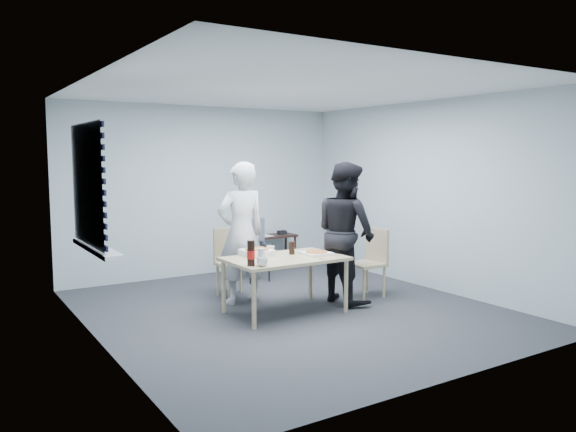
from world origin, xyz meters
TOP-DOWN VIEW (x-y plane):
  - room at (-2.20, 0.40)m, footprint 5.00×5.00m
  - dining_table at (-0.12, -0.05)m, footprint 1.36×0.86m
  - chair_far at (-0.28, 1.03)m, footprint 0.42×0.42m
  - chair_right at (1.26, 0.02)m, footprint 0.42×0.42m
  - person_white at (-0.35, 0.62)m, footprint 0.65×0.42m
  - person_black at (0.80, -0.02)m, footprint 0.47×0.86m
  - side_table at (1.06, 2.28)m, footprint 0.83×0.37m
  - stool at (0.39, 1.63)m, footprint 0.40×0.40m
  - backpack at (0.39, 1.62)m, footprint 0.27×0.20m
  - pizza_box_a at (-0.35, 0.22)m, footprint 0.34×0.34m
  - pizza_box_b at (0.28, -0.12)m, footprint 0.31×0.31m
  - mug_a at (-0.62, -0.38)m, footprint 0.17×0.17m
  - mug_b at (-0.14, 0.26)m, footprint 0.10×0.10m
  - cola_glass at (0.05, 0.07)m, footprint 0.08×0.08m
  - soda_bottle at (-0.70, -0.29)m, footprint 0.09×0.09m
  - plastic_cups at (-0.58, -0.30)m, footprint 0.09×0.09m
  - rubber_band at (0.18, -0.37)m, footprint 0.08×0.08m
  - papers at (0.91, 2.30)m, footprint 0.27×0.35m
  - black_box at (1.28, 2.30)m, footprint 0.16×0.13m

SIDE VIEW (x-z plane):
  - stool at x=0.39m, z-range 0.17..0.72m
  - side_table at x=1.06m, z-range 0.20..0.75m
  - chair_far at x=-0.28m, z-range 0.07..0.96m
  - chair_right at x=1.26m, z-range 0.07..0.96m
  - papers at x=0.91m, z-range 0.55..0.56m
  - black_box at x=1.28m, z-range 0.55..0.61m
  - dining_table at x=-0.12m, z-range 0.27..0.93m
  - rubber_band at x=0.18m, z-range 0.66..0.66m
  - pizza_box_b at x=0.28m, z-range 0.66..0.70m
  - pizza_box_a at x=-0.35m, z-range 0.66..0.74m
  - mug_b at x=-0.14m, z-range 0.66..0.75m
  - mug_a at x=-0.62m, z-range 0.66..0.76m
  - backpack at x=0.39m, z-range 0.55..0.93m
  - cola_glass at x=0.05m, z-range 0.66..0.82m
  - plastic_cups at x=-0.58m, z-range 0.66..0.84m
  - soda_bottle at x=-0.70m, z-range 0.66..0.93m
  - person_white at x=-0.35m, z-range 0.00..1.77m
  - person_black at x=0.80m, z-range 0.00..1.77m
  - room at x=-2.20m, z-range -1.06..3.94m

